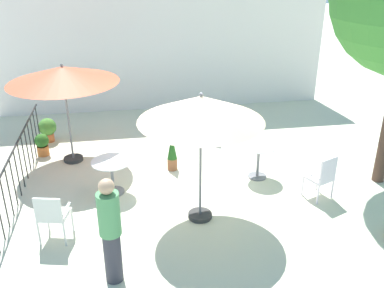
{
  "coord_description": "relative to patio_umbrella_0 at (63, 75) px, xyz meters",
  "views": [
    {
      "loc": [
        -1.22,
        -7.72,
        4.53
      ],
      "look_at": [
        0.0,
        -0.27,
        1.09
      ],
      "focal_mm": 40.4,
      "sensor_mm": 36.0,
      "label": 1
    }
  ],
  "objects": [
    {
      "name": "potted_plant_0",
      "position": [
        2.23,
        -0.82,
        -1.61
      ],
      "size": [
        0.22,
        0.22,
        0.87
      ],
      "color": "brown",
      "rests_on": "ground"
    },
    {
      "name": "patio_umbrella_0",
      "position": [
        0.0,
        0.0,
        0.0
      ],
      "size": [
        2.41,
        2.41,
        2.3
      ],
      "color": "#2D2D2D",
      "rests_on": "ground"
    },
    {
      "name": "patio_chair_1",
      "position": [
        4.96,
        -2.51,
        -1.53
      ],
      "size": [
        0.58,
        0.57,
        0.93
      ],
      "color": "white",
      "rests_on": "ground"
    },
    {
      "name": "standing_person",
      "position": [
        0.95,
        -4.18,
        -1.16
      ],
      "size": [
        0.35,
        0.35,
        1.71
      ],
      "color": "#33333D",
      "rests_on": "ground"
    },
    {
      "name": "cafe_table_1",
      "position": [
        0.93,
        -1.62,
        -1.55
      ],
      "size": [
        0.79,
        0.79,
        0.71
      ],
      "color": "white",
      "rests_on": "ground"
    },
    {
      "name": "cafe_table_0",
      "position": [
        4.0,
        -1.46,
        -1.52
      ],
      "size": [
        0.73,
        0.73,
        0.75
      ],
      "color": "white",
      "rests_on": "ground"
    },
    {
      "name": "patio_chair_2",
      "position": [
        -0.04,
        -3.07,
        -1.51
      ],
      "size": [
        0.56,
        0.53,
        0.91
      ],
      "color": "silver",
      "rests_on": "ground"
    },
    {
      "name": "patio_chair_0",
      "position": [
        3.37,
        0.76,
        -1.5
      ],
      "size": [
        0.66,
        0.65,
        0.96
      ],
      "color": "#2A4796",
      "rests_on": "ground"
    },
    {
      "name": "patio_umbrella_1",
      "position": [
        2.5,
        -2.77,
        0.06
      ],
      "size": [
        2.14,
        2.14,
        2.4
      ],
      "color": "#2D2D2D",
      "rests_on": "ground"
    },
    {
      "name": "terrace_railing",
      "position": [
        -0.9,
        -1.63,
        -1.36
      ],
      "size": [
        0.03,
        5.79,
        1.01
      ],
      "color": "black",
      "rests_on": "ground"
    },
    {
      "name": "potted_plant_1",
      "position": [
        -0.73,
        0.41,
        -1.75
      ],
      "size": [
        0.33,
        0.33,
        0.54
      ],
      "color": "#B9642E",
      "rests_on": "ground"
    },
    {
      "name": "potted_plant_4",
      "position": [
        2.94,
        1.23,
        -1.67
      ],
      "size": [
        0.5,
        0.5,
        0.68
      ],
      "color": "brown",
      "rests_on": "ground"
    },
    {
      "name": "villa_facade",
      "position": [
        2.5,
        3.41,
        -0.06
      ],
      "size": [
        9.78,
        0.3,
        3.96
      ],
      "primitive_type": "cube",
      "color": "white",
      "rests_on": "ground"
    },
    {
      "name": "ground_plane",
      "position": [
        2.5,
        -1.63,
        -2.04
      ],
      "size": [
        60.0,
        60.0,
        0.0
      ],
      "primitive_type": "plane",
      "color": "beige"
    },
    {
      "name": "potted_plant_3",
      "position": [
        -0.71,
        1.22,
        -1.69
      ],
      "size": [
        0.44,
        0.44,
        0.62
      ],
      "color": "#BE6034",
      "rests_on": "ground"
    }
  ]
}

